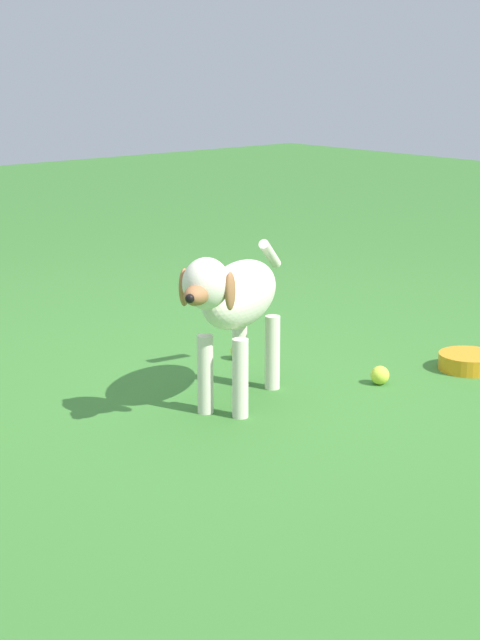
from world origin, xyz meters
name	(u,v)px	position (x,y,z in m)	size (l,w,h in m)	color
ground	(227,388)	(0.00, 0.00, 0.00)	(14.00, 14.00, 0.00)	#38722D
dog	(235,300)	(-0.09, -0.15, 0.36)	(0.72, 0.43, 0.54)	silver
tennis_ball_0	(239,351)	(0.26, 0.23, 0.03)	(0.07, 0.07, 0.07)	#C0DE29
tennis_ball_1	(380,375)	(0.43, -0.32, 0.03)	(0.07, 0.07, 0.07)	#CDDF3F
water_bowl	(469,362)	(0.81, -0.42, 0.03)	(0.22, 0.22, 0.06)	orange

